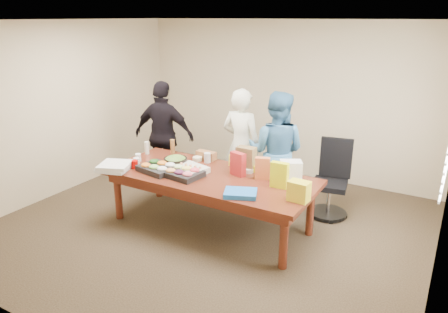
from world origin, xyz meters
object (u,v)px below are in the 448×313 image
Objects in this scene: person_right at (276,152)px; conference_table at (210,201)px; office_chair at (330,181)px; salad_bowl at (176,162)px; person_center at (241,145)px; sheet_cake at (191,169)px.

conference_table is at bearing 53.37° from person_right.
office_chair reaches higher than salad_bowl.
person_center reaches higher than conference_table.
sheet_cake is at bearing -153.90° from office_chair.
salad_bowl reaches higher than conference_table.
person_right reaches higher than office_chair.
person_right is 4.08× the size of sheet_cake.
conference_table is at bearing 96.21° from person_center.
person_right is at bearing -179.91° from office_chair.
office_chair reaches higher than sheet_cake.
sheet_cake is at bearing 80.67° from person_center.
person_center is at bearing 173.65° from office_chair.
sheet_cake is (-0.21, -1.06, -0.09)m from person_center.
person_right is at bearing 38.54° from salad_bowl.
person_right is 5.36× the size of salad_bowl.
salad_bowl reaches higher than sheet_cake.
salad_bowl is (-1.91, -1.04, 0.27)m from office_chair.
person_center is at bearing 60.69° from salad_bowl.
salad_bowl is at bearing 29.71° from person_right.
office_chair is 2.46× the size of sheet_cake.
person_center is at bearing -14.10° from person_right.
conference_table is 0.50m from sheet_cake.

